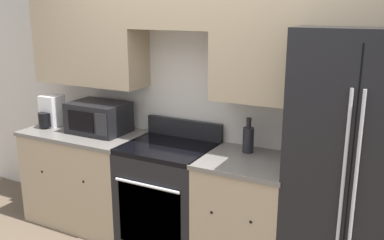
# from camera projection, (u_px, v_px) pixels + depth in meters

# --- Properties ---
(wall_back) EXTENTS (8.00, 0.39, 2.60)m
(wall_back) POSITION_uv_depth(u_px,v_px,m) (209.00, 69.00, 3.50)
(wall_back) COLOR beige
(wall_back) RESTS_ON ground_plane
(lower_cabinets_left) EXTENTS (1.11, 0.64, 0.90)m
(lower_cabinets_left) POSITION_uv_depth(u_px,v_px,m) (87.00, 176.00, 4.07)
(lower_cabinets_left) COLOR tan
(lower_cabinets_left) RESTS_ON ground_plane
(lower_cabinets_right) EXTENTS (0.70, 0.64, 0.90)m
(lower_cabinets_right) POSITION_uv_depth(u_px,v_px,m) (246.00, 213.00, 3.34)
(lower_cabinets_right) COLOR tan
(lower_cabinets_right) RESTS_ON ground_plane
(oven_range) EXTENTS (0.73, 0.65, 1.06)m
(oven_range) POSITION_uv_depth(u_px,v_px,m) (169.00, 195.00, 3.66)
(oven_range) COLOR black
(oven_range) RESTS_ON ground_plane
(refrigerator) EXTENTS (0.87, 0.73, 1.90)m
(refrigerator) POSITION_uv_depth(u_px,v_px,m) (357.00, 169.00, 2.90)
(refrigerator) COLOR black
(refrigerator) RESTS_ON ground_plane
(microwave) EXTENTS (0.52, 0.38, 0.28)m
(microwave) POSITION_uv_depth(u_px,v_px,m) (99.00, 117.00, 3.90)
(microwave) COLOR black
(microwave) RESTS_ON lower_cabinets_left
(bottle) EXTENTS (0.09, 0.09, 0.28)m
(bottle) POSITION_uv_depth(u_px,v_px,m) (248.00, 139.00, 3.36)
(bottle) COLOR black
(bottle) RESTS_ON lower_cabinets_right
(paper_towel_holder) EXTENTS (0.18, 0.25, 0.30)m
(paper_towel_holder) POSITION_uv_depth(u_px,v_px,m) (51.00, 112.00, 4.10)
(paper_towel_holder) COLOR white
(paper_towel_holder) RESTS_ON lower_cabinets_left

